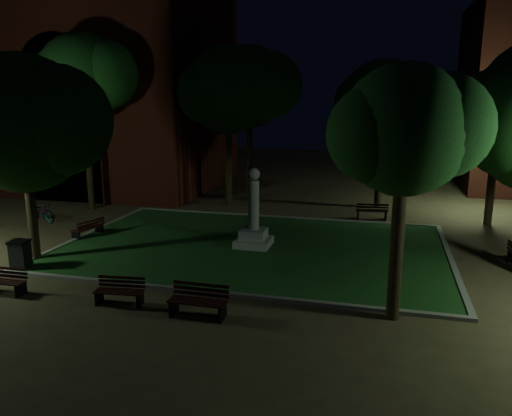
{
  "coord_description": "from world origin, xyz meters",
  "views": [
    {
      "loc": [
        4.97,
        -16.88,
        6.08
      ],
      "look_at": [
        0.36,
        1.0,
        1.9
      ],
      "focal_mm": 35.0,
      "sensor_mm": 36.0,
      "label": 1
    }
  ],
  "objects_px": {
    "bench_west_near": "(4,282)",
    "bench_far_side": "(372,212)",
    "monument": "(254,225)",
    "bench_left_side": "(88,229)",
    "bench_near_right": "(199,302)",
    "bench_near_left": "(120,292)",
    "trash_bin": "(20,255)",
    "bicycle": "(42,212)"
  },
  "relations": [
    {
      "from": "bench_left_side",
      "to": "trash_bin",
      "type": "relative_size",
      "value": 1.43
    },
    {
      "from": "monument",
      "to": "bench_near_left",
      "type": "bearing_deg",
      "value": -110.6
    },
    {
      "from": "monument",
      "to": "bench_left_side",
      "type": "distance_m",
      "value": 7.39
    },
    {
      "from": "bench_near_right",
      "to": "bench_left_side",
      "type": "bearing_deg",
      "value": 140.49
    },
    {
      "from": "bench_west_near",
      "to": "bench_near_right",
      "type": "bearing_deg",
      "value": -1.65
    },
    {
      "from": "trash_bin",
      "to": "bicycle",
      "type": "relative_size",
      "value": 0.6
    },
    {
      "from": "bench_west_near",
      "to": "bench_left_side",
      "type": "xyz_separation_m",
      "value": [
        -1.0,
        6.22,
        0.0
      ]
    },
    {
      "from": "bench_near_left",
      "to": "bench_far_side",
      "type": "bearing_deg",
      "value": 54.43
    },
    {
      "from": "monument",
      "to": "bench_near_right",
      "type": "distance_m",
      "value": 6.68
    },
    {
      "from": "bench_near_right",
      "to": "bench_left_side",
      "type": "xyz_separation_m",
      "value": [
        -7.51,
        6.27,
        -0.05
      ]
    },
    {
      "from": "bench_left_side",
      "to": "trash_bin",
      "type": "xyz_separation_m",
      "value": [
        0.03,
        -4.28,
        0.17
      ]
    },
    {
      "from": "monument",
      "to": "bench_far_side",
      "type": "height_order",
      "value": "monument"
    },
    {
      "from": "bench_near_left",
      "to": "bench_near_right",
      "type": "height_order",
      "value": "bench_near_right"
    },
    {
      "from": "bench_near_right",
      "to": "bench_west_near",
      "type": "bearing_deg",
      "value": 179.94
    },
    {
      "from": "monument",
      "to": "bench_far_side",
      "type": "xyz_separation_m",
      "value": [
        4.53,
        6.05,
        -0.56
      ]
    },
    {
      "from": "trash_bin",
      "to": "bicycle",
      "type": "height_order",
      "value": "trash_bin"
    },
    {
      "from": "monument",
      "to": "bicycle",
      "type": "xyz_separation_m",
      "value": [
        -11.13,
        1.51,
        -0.48
      ]
    },
    {
      "from": "bench_west_near",
      "to": "bench_far_side",
      "type": "height_order",
      "value": "bench_far_side"
    },
    {
      "from": "bench_near_left",
      "to": "trash_bin",
      "type": "bearing_deg",
      "value": 153.63
    },
    {
      "from": "bench_left_side",
      "to": "bicycle",
      "type": "height_order",
      "value": "bicycle"
    },
    {
      "from": "bench_west_near",
      "to": "bench_left_side",
      "type": "bearing_deg",
      "value": 97.87
    },
    {
      "from": "monument",
      "to": "bench_west_near",
      "type": "bearing_deg",
      "value": -133.9
    },
    {
      "from": "bench_left_side",
      "to": "bench_far_side",
      "type": "relative_size",
      "value": 0.97
    },
    {
      "from": "trash_bin",
      "to": "bench_left_side",
      "type": "bearing_deg",
      "value": 90.42
    },
    {
      "from": "bench_west_near",
      "to": "bench_far_side",
      "type": "distance_m",
      "value": 16.69
    },
    {
      "from": "bench_left_side",
      "to": "trash_bin",
      "type": "height_order",
      "value": "trash_bin"
    },
    {
      "from": "bench_far_side",
      "to": "bicycle",
      "type": "bearing_deg",
      "value": 10.49
    },
    {
      "from": "bench_west_near",
      "to": "bicycle",
      "type": "relative_size",
      "value": 0.81
    },
    {
      "from": "bench_west_near",
      "to": "bicycle",
      "type": "xyz_separation_m",
      "value": [
        -4.77,
        8.12,
        0.1
      ]
    },
    {
      "from": "bench_far_side",
      "to": "trash_bin",
      "type": "height_order",
      "value": "trash_bin"
    },
    {
      "from": "bench_far_side",
      "to": "bench_west_near",
      "type": "bearing_deg",
      "value": 43.63
    },
    {
      "from": "bench_near_right",
      "to": "bicycle",
      "type": "distance_m",
      "value": 13.93
    },
    {
      "from": "monument",
      "to": "bicycle",
      "type": "bearing_deg",
      "value": 172.25
    },
    {
      "from": "monument",
      "to": "bench_near_right",
      "type": "bearing_deg",
      "value": -88.68
    },
    {
      "from": "bench_near_left",
      "to": "bench_left_side",
      "type": "bearing_deg",
      "value": 122.72
    },
    {
      "from": "bench_near_left",
      "to": "trash_bin",
      "type": "xyz_separation_m",
      "value": [
        -4.9,
        1.78,
        0.17
      ]
    },
    {
      "from": "bench_near_right",
      "to": "trash_bin",
      "type": "xyz_separation_m",
      "value": [
        -7.48,
        1.99,
        0.12
      ]
    },
    {
      "from": "bench_west_near",
      "to": "bicycle",
      "type": "height_order",
      "value": "bicycle"
    },
    {
      "from": "monument",
      "to": "trash_bin",
      "type": "bearing_deg",
      "value": -147.52
    },
    {
      "from": "bench_near_left",
      "to": "bench_west_near",
      "type": "height_order",
      "value": "bench_near_left"
    },
    {
      "from": "bench_near_right",
      "to": "bench_near_left",
      "type": "bearing_deg",
      "value": 175.55
    },
    {
      "from": "bench_far_side",
      "to": "bicycle",
      "type": "xyz_separation_m",
      "value": [
        -15.65,
        -4.53,
        0.08
      ]
    }
  ]
}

